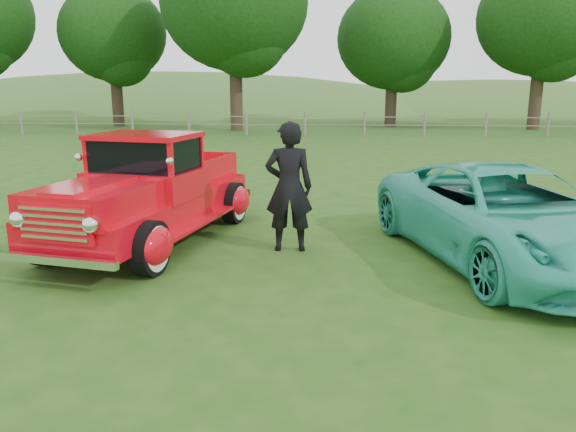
# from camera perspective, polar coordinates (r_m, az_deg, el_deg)

# --- Properties ---
(ground) EXTENTS (140.00, 140.00, 0.00)m
(ground) POSITION_cam_1_polar(r_m,az_deg,el_deg) (7.36, -6.27, -6.90)
(ground) COLOR #204B14
(ground) RESTS_ON ground
(distant_hills) EXTENTS (116.00, 60.00, 18.00)m
(distant_hills) POSITION_cam_1_polar(r_m,az_deg,el_deg) (66.85, -0.33, 7.11)
(distant_hills) COLOR #3D6726
(distant_hills) RESTS_ON ground
(fence_line) EXTENTS (48.00, 0.12, 1.20)m
(fence_line) POSITION_cam_1_polar(r_m,az_deg,el_deg) (28.89, 1.73, 9.37)
(fence_line) COLOR slate
(fence_line) RESTS_ON ground
(tree_mid_west) EXTENTS (6.40, 6.40, 8.46)m
(tree_mid_west) POSITION_cam_1_polar(r_m,az_deg,el_deg) (37.38, -17.36, 17.26)
(tree_mid_west) COLOR #312318
(tree_mid_west) RESTS_ON ground
(tree_near_west) EXTENTS (8.00, 8.00, 10.42)m
(tree_near_west) POSITION_cam_1_polar(r_m,az_deg,el_deg) (32.52, -5.47, 20.68)
(tree_near_west) COLOR #312318
(tree_near_west) RESTS_ON ground
(tree_near_east) EXTENTS (6.80, 6.80, 8.33)m
(tree_near_east) POSITION_cam_1_polar(r_m,az_deg,el_deg) (36.09, 10.66, 17.30)
(tree_near_east) COLOR #312318
(tree_near_east) RESTS_ON ground
(tree_mid_east) EXTENTS (7.20, 7.20, 9.44)m
(tree_mid_east) POSITION_cam_1_polar(r_m,az_deg,el_deg) (35.94, 24.53, 17.89)
(tree_mid_east) COLOR #312318
(tree_mid_east) RESTS_ON ground
(red_pickup) EXTENTS (2.94, 5.23, 1.78)m
(red_pickup) POSITION_cam_1_polar(r_m,az_deg,el_deg) (9.35, -13.86, 2.18)
(red_pickup) COLOR black
(red_pickup) RESTS_ON ground
(teal_sedan) EXTENTS (3.54, 5.45, 1.39)m
(teal_sedan) POSITION_cam_1_polar(r_m,az_deg,el_deg) (8.60, 21.29, 0.04)
(teal_sedan) COLOR #2CB196
(teal_sedan) RESTS_ON ground
(man) EXTENTS (0.77, 0.54, 2.00)m
(man) POSITION_cam_1_polar(r_m,az_deg,el_deg) (8.57, 0.09, 2.96)
(man) COLOR black
(man) RESTS_ON ground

